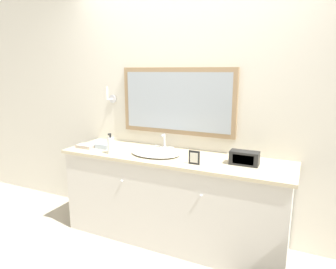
% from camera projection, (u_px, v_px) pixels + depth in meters
% --- Properties ---
extents(ground_plane, '(14.00, 14.00, 0.00)m').
position_uv_depth(ground_plane, '(158.00, 255.00, 2.72)').
color(ground_plane, '#B2A893').
extents(wall_back, '(8.00, 0.18, 2.55)m').
position_uv_depth(wall_back, '(186.00, 108.00, 3.01)').
color(wall_back, silver).
rests_on(wall_back, ground_plane).
extents(vanity_counter, '(2.20, 0.60, 0.86)m').
position_uv_depth(vanity_counter, '(173.00, 198.00, 2.90)').
color(vanity_counter, beige).
rests_on(vanity_counter, ground_plane).
extents(sink_basin, '(0.48, 0.40, 0.17)m').
position_uv_depth(sink_basin, '(156.00, 152.00, 2.86)').
color(sink_basin, white).
rests_on(sink_basin, vanity_counter).
extents(soap_bottle, '(0.06, 0.06, 0.20)m').
position_uv_depth(soap_bottle, '(111.00, 145.00, 2.87)').
color(soap_bottle, white).
rests_on(soap_bottle, vanity_counter).
extents(appliance_box, '(0.24, 0.12, 0.12)m').
position_uv_depth(appliance_box, '(244.00, 158.00, 2.54)').
color(appliance_box, black).
rests_on(appliance_box, vanity_counter).
extents(picture_frame, '(0.10, 0.01, 0.12)m').
position_uv_depth(picture_frame, '(194.00, 158.00, 2.55)').
color(picture_frame, black).
rests_on(picture_frame, vanity_counter).
extents(hand_towel_near_sink, '(0.18, 0.11, 0.03)m').
position_uv_depth(hand_towel_near_sink, '(86.00, 146.00, 3.10)').
color(hand_towel_near_sink, '#B7A899').
rests_on(hand_towel_near_sink, vanity_counter).
extents(hand_towel_far_corner, '(0.15, 0.12, 0.05)m').
position_uv_depth(hand_towel_far_corner, '(104.00, 146.00, 3.09)').
color(hand_towel_far_corner, '#A8B7C6').
rests_on(hand_towel_far_corner, vanity_counter).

